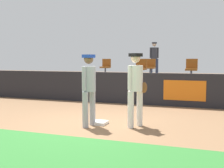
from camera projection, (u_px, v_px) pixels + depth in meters
The scene contains 12 objects.
ground_plane at pixel (90, 125), 7.59m from camera, with size 60.00×60.00×0.00m, color #846042.
grass_foreground_strip at pixel (31, 155), 5.15m from camera, with size 18.00×2.80×0.01m, color #2D722D.
first_base at pixel (99, 123), 7.64m from camera, with size 0.40×0.40×0.08m, color white.
player_fielder_home at pixel (136, 85), 7.26m from camera, with size 0.53×0.50×1.89m.
player_runner_visitor at pixel (89, 85), 7.31m from camera, with size 0.41×0.52×1.86m.
field_wall at pixel (130, 88), 11.10m from camera, with size 18.00×0.26×1.22m.
bleacher_platform at pixel (145, 86), 13.53m from camera, with size 18.00×4.80×0.92m, color #59595E.
seat_front_right at pixel (191, 68), 11.65m from camera, with size 0.46×0.44×0.84m.
seat_back_center at pixel (151, 66), 14.04m from camera, with size 0.45×0.44×0.84m.
seat_back_left at pixel (106, 66), 14.84m from camera, with size 0.46×0.44×0.84m.
seat_front_center at pixel (141, 67), 12.37m from camera, with size 0.48×0.44×0.84m.
spectator_hooded at pixel (154, 56), 15.07m from camera, with size 0.45×0.43×1.71m.
Camera 1 is at (3.08, -6.83, 1.74)m, focal length 45.71 mm.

